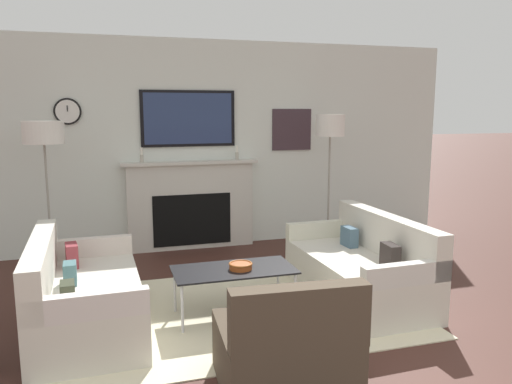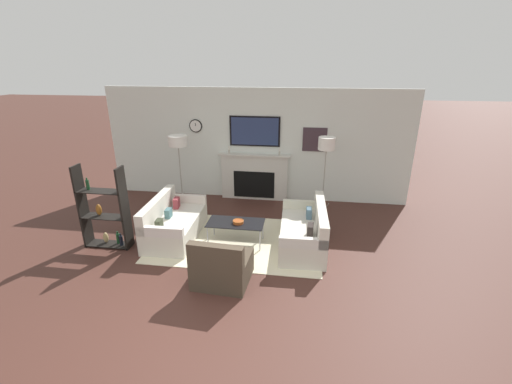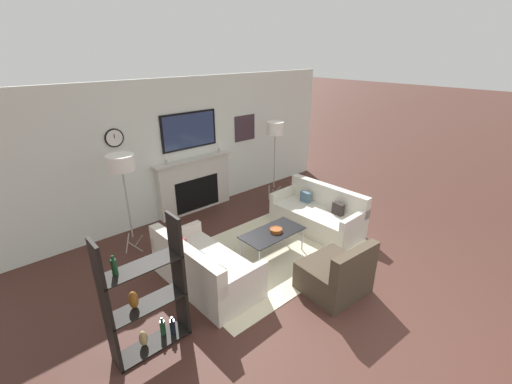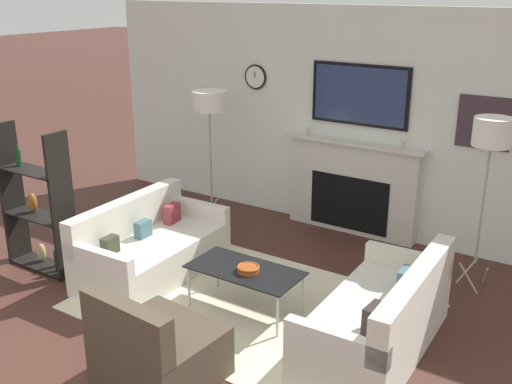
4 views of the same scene
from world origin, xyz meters
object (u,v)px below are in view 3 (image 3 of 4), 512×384
armchair (336,275)px  couch_left (204,269)px  decorative_bowl (276,230)px  couch_right (318,215)px  floor_lamp_left (121,164)px  coffee_table (272,234)px  shelf_unit (145,298)px  floor_lamp_right (275,130)px

armchair → couch_left: bearing=134.2°
couch_left → decorative_bowl: size_ratio=7.95×
decorative_bowl → couch_right: bearing=5.4°
floor_lamp_left → couch_right: bearing=-28.1°
coffee_table → decorative_bowl: 0.09m
coffee_table → shelf_unit: bearing=-169.6°
couch_left → shelf_unit: bearing=-154.2°
couch_right → floor_lamp_left: floor_lamp_left is taller
floor_lamp_right → shelf_unit: size_ratio=1.13×
couch_right → coffee_table: (-1.30, -0.09, 0.12)m
coffee_table → floor_lamp_right: floor_lamp_right is taller
couch_right → armchair: bearing=-133.6°
armchair → floor_lamp_right: floor_lamp_right is taller
couch_left → coffee_table: size_ratio=1.57×
armchair → floor_lamp_left: (-1.68, 2.91, 1.28)m
couch_right → floor_lamp_right: 2.08m
coffee_table → decorative_bowl: decorative_bowl is taller
couch_left → shelf_unit: shelf_unit is taller
decorative_bowl → floor_lamp_left: bearing=135.2°
decorative_bowl → floor_lamp_left: floor_lamp_left is taller
coffee_table → floor_lamp_right: (1.67, 1.66, 1.18)m
couch_right → decorative_bowl: couch_right is taller
couch_right → couch_left: bearing=-180.0°
couch_left → coffee_table: couch_left is taller
armchair → coffee_table: armchair is taller
couch_right → shelf_unit: bearing=-171.8°
couch_right → floor_lamp_left: size_ratio=1.01×
couch_right → shelf_unit: 3.71m
couch_left → floor_lamp_right: floor_lamp_right is taller
shelf_unit → couch_right: bearing=8.2°
armchair → shelf_unit: size_ratio=0.57×
couch_left → floor_lamp_left: 2.06m
couch_right → coffee_table: bearing=-176.0°
couch_left → couch_right: size_ratio=0.97×
armchair → decorative_bowl: 1.24m
couch_left → couch_right: bearing=0.0°
floor_lamp_right → coffee_table: bearing=-135.2°
floor_lamp_right → shelf_unit: (-4.02, -2.10, -0.90)m
coffee_table → floor_lamp_right: 2.64m
floor_lamp_right → floor_lamp_left: bearing=180.0°
coffee_table → couch_right: bearing=4.0°
shelf_unit → floor_lamp_right: bearing=27.5°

